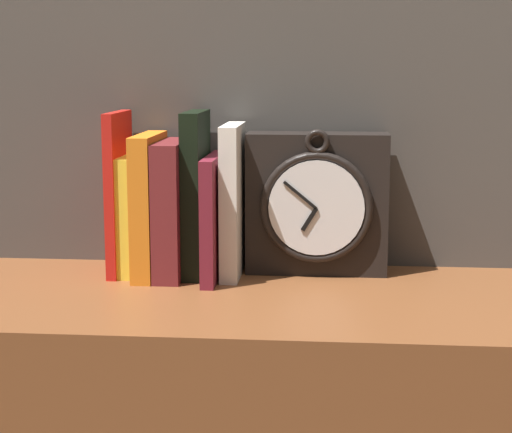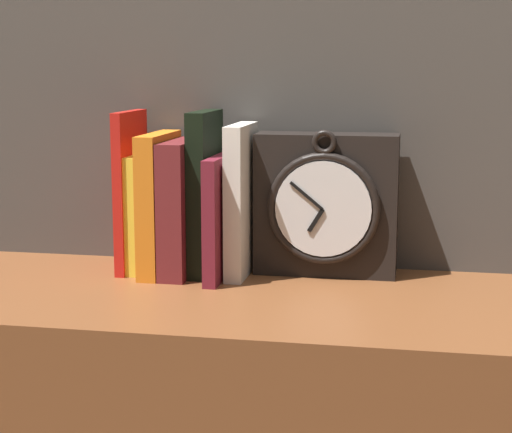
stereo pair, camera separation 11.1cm
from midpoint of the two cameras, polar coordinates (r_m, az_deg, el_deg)
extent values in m
cube|color=black|center=(1.24, 1.54, 0.88)|extent=(0.20, 0.07, 0.20)
torus|color=black|center=(1.20, 1.42, 0.58)|extent=(0.16, 0.01, 0.16)
cylinder|color=silver|center=(1.20, 1.41, 0.55)|extent=(0.13, 0.01, 0.13)
cube|color=black|center=(1.19, 0.94, -0.22)|extent=(0.02, 0.00, 0.03)
cube|color=black|center=(1.19, 0.31, 1.41)|extent=(0.05, 0.00, 0.04)
torus|color=black|center=(1.19, 1.44, 4.99)|extent=(0.03, 0.01, 0.03)
cube|color=red|center=(1.26, -11.62, 1.54)|extent=(0.01, 0.12, 0.23)
cube|color=yellow|center=(1.26, -10.78, 0.14)|extent=(0.02, 0.12, 0.17)
cube|color=orange|center=(1.24, -9.68, 0.74)|extent=(0.03, 0.14, 0.20)
cube|color=maroon|center=(1.23, -8.13, 0.50)|extent=(0.04, 0.14, 0.19)
cube|color=black|center=(1.23, -6.60, 1.51)|extent=(0.03, 0.12, 0.23)
cube|color=maroon|center=(1.21, -5.44, -0.04)|extent=(0.02, 0.16, 0.17)
cube|color=white|center=(1.22, -4.15, 1.05)|extent=(0.02, 0.13, 0.22)
camera|label=1|loc=(0.06, -92.86, -0.51)|focal=60.00mm
camera|label=2|loc=(0.06, 87.14, 0.51)|focal=60.00mm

